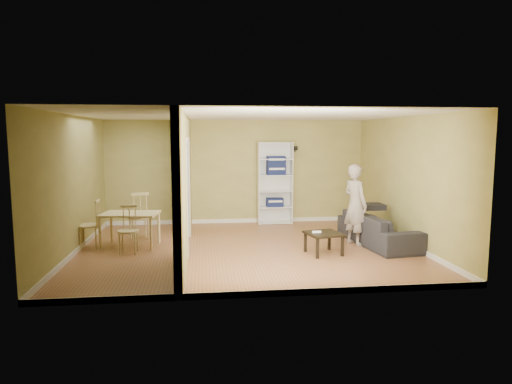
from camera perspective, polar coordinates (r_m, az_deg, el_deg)
room_shell at (r=8.84m, az=-1.14°, el=1.11°), size 6.50×6.50×6.50m
partition at (r=8.81m, az=-8.93°, el=1.00°), size 0.22×5.50×2.60m
wall_speaker at (r=11.68m, az=4.94°, el=5.47°), size 0.10×0.10×0.10m
sofa at (r=9.66m, az=15.05°, el=-3.93°), size 2.28×1.20×0.83m
person at (r=9.43m, az=12.33°, el=-0.71°), size 0.86×0.77×1.94m
bookshelf at (r=11.56m, az=2.33°, el=1.15°), size 0.87×0.38×2.06m
paper_box_navy_a at (r=11.57m, az=2.36°, el=-1.29°), size 0.41×0.27×0.21m
paper_box_navy_b at (r=11.49m, az=2.51°, el=2.76°), size 0.46×0.30×0.24m
paper_box_navy_c at (r=11.47m, az=2.51°, el=3.90°), size 0.45×0.29×0.23m
coffee_table at (r=8.68m, az=8.46°, el=-5.44°), size 0.61×0.61×0.41m
game_controller at (r=8.65m, az=7.59°, el=-4.95°), size 0.16×0.04×0.03m
dining_table at (r=9.47m, az=-15.48°, el=-3.00°), size 1.09×0.73×0.68m
chair_left at (r=9.58m, az=-20.13°, el=-3.79°), size 0.45×0.45×0.97m
chair_near at (r=8.97m, az=-15.68°, el=-4.55°), size 0.42×0.42×0.90m
chair_far at (r=10.10m, az=-14.42°, el=-2.86°), size 0.59×0.59×1.03m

